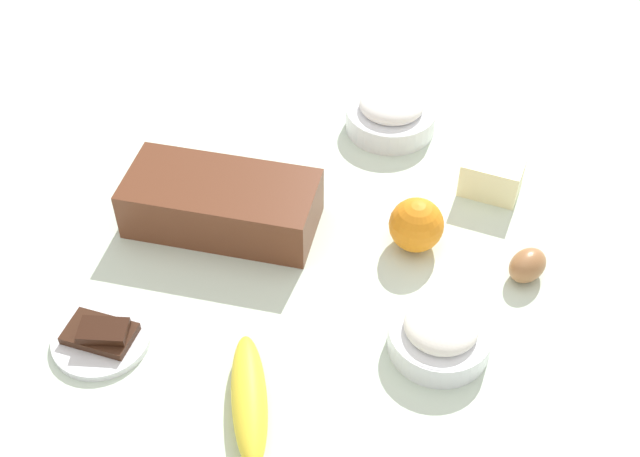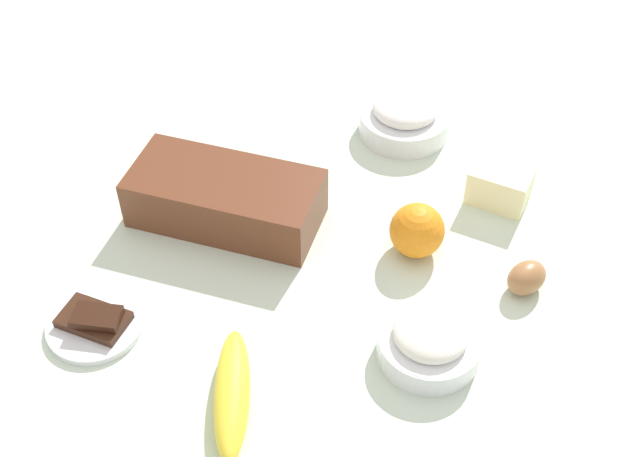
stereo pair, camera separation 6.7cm
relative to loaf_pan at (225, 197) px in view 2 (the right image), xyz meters
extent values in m
cube|color=silver|center=(0.15, -0.04, -0.05)|extent=(2.40, 2.40, 0.02)
cube|color=brown|center=(0.00, 0.00, 0.00)|extent=(0.30, 0.17, 0.08)
cube|color=black|center=(0.00, 0.00, 0.00)|extent=(0.28, 0.15, 0.07)
cylinder|color=white|center=(0.32, -0.20, -0.02)|extent=(0.13, 0.13, 0.04)
torus|color=white|center=(0.32, -0.20, -0.01)|extent=(0.13, 0.13, 0.01)
ellipsoid|color=white|center=(0.32, -0.20, 0.00)|extent=(0.10, 0.10, 0.03)
cylinder|color=white|center=(0.24, 0.25, -0.02)|extent=(0.15, 0.15, 0.04)
torus|color=white|center=(0.24, 0.25, 0.00)|extent=(0.15, 0.15, 0.01)
ellipsoid|color=white|center=(0.24, 0.25, 0.01)|extent=(0.11, 0.11, 0.04)
ellipsoid|color=yellow|center=(0.09, -0.32, -0.02)|extent=(0.08, 0.19, 0.04)
sphere|color=orange|center=(0.29, -0.02, 0.00)|extent=(0.08, 0.08, 0.08)
cube|color=#F4EDB2|center=(0.40, 0.11, -0.01)|extent=(0.10, 0.09, 0.06)
ellipsoid|color=#A06B41|center=(0.44, -0.07, -0.02)|extent=(0.07, 0.08, 0.04)
cylinder|color=white|center=(-0.12, -0.23, -0.04)|extent=(0.13, 0.13, 0.01)
cube|color=#381E11|center=(-0.12, -0.23, -0.03)|extent=(0.10, 0.07, 0.01)
cube|color=black|center=(-0.11, -0.24, -0.01)|extent=(0.06, 0.04, 0.01)
camera|label=1|loc=(0.22, -0.87, 0.84)|focal=46.52mm
camera|label=2|loc=(0.29, -0.86, 0.84)|focal=46.52mm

